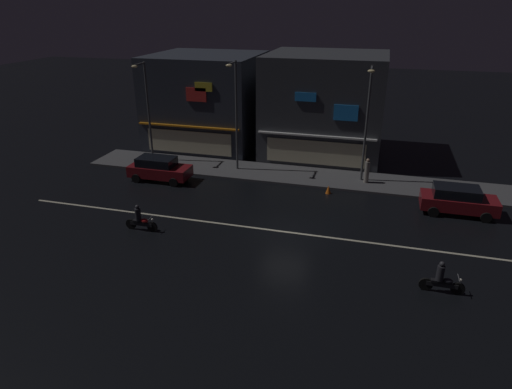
{
  "coord_description": "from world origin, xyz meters",
  "views": [
    {
      "loc": [
        4.24,
        -21.41,
        11.62
      ],
      "look_at": [
        -1.96,
        1.0,
        1.6
      ],
      "focal_mm": 31.43,
      "sensor_mm": 36.0,
      "label": 1
    }
  ],
  "objects_px": {
    "streetlamp_mid": "(235,109)",
    "motorcycle_following": "(442,280)",
    "streetlamp_east": "(367,116)",
    "motorcycle_lead": "(140,220)",
    "traffic_cone": "(328,189)",
    "parked_car_trailing": "(458,200)",
    "pedestrian_on_sidewalk": "(367,171)",
    "streetlamp_west": "(147,104)",
    "parked_car_near_kerb": "(159,168)"
  },
  "relations": [
    {
      "from": "streetlamp_mid",
      "to": "motorcycle_following",
      "type": "bearing_deg",
      "value": -42.62
    },
    {
      "from": "streetlamp_east",
      "to": "motorcycle_lead",
      "type": "relative_size",
      "value": 4.1
    },
    {
      "from": "streetlamp_mid",
      "to": "traffic_cone",
      "type": "height_order",
      "value": "streetlamp_mid"
    },
    {
      "from": "parked_car_trailing",
      "to": "motorcycle_lead",
      "type": "distance_m",
      "value": 18.44
    },
    {
      "from": "motorcycle_following",
      "to": "pedestrian_on_sidewalk",
      "type": "bearing_deg",
      "value": -77.53
    },
    {
      "from": "streetlamp_west",
      "to": "parked_car_near_kerb",
      "type": "relative_size",
      "value": 1.74
    },
    {
      "from": "parked_car_trailing",
      "to": "streetlamp_west",
      "type": "bearing_deg",
      "value": 170.5
    },
    {
      "from": "pedestrian_on_sidewalk",
      "to": "motorcycle_lead",
      "type": "bearing_deg",
      "value": 73.69
    },
    {
      "from": "traffic_cone",
      "to": "parked_car_near_kerb",
      "type": "bearing_deg",
      "value": -176.36
    },
    {
      "from": "pedestrian_on_sidewalk",
      "to": "parked_car_trailing",
      "type": "distance_m",
      "value": 6.34
    },
    {
      "from": "streetlamp_mid",
      "to": "pedestrian_on_sidewalk",
      "type": "distance_m",
      "value": 10.14
    },
    {
      "from": "parked_car_near_kerb",
      "to": "motorcycle_lead",
      "type": "bearing_deg",
      "value": 108.88
    },
    {
      "from": "motorcycle_lead",
      "to": "parked_car_near_kerb",
      "type": "bearing_deg",
      "value": -72.62
    },
    {
      "from": "streetlamp_west",
      "to": "parked_car_near_kerb",
      "type": "distance_m",
      "value": 5.59
    },
    {
      "from": "motorcycle_lead",
      "to": "traffic_cone",
      "type": "distance_m",
      "value": 12.28
    },
    {
      "from": "parked_car_near_kerb",
      "to": "motorcycle_following",
      "type": "relative_size",
      "value": 2.26
    },
    {
      "from": "motorcycle_lead",
      "to": "parked_car_trailing",
      "type": "bearing_deg",
      "value": -159.21
    },
    {
      "from": "motorcycle_following",
      "to": "traffic_cone",
      "type": "xyz_separation_m",
      "value": [
        -6.02,
        9.69,
        -0.36
      ]
    },
    {
      "from": "motorcycle_lead",
      "to": "streetlamp_west",
      "type": "bearing_deg",
      "value": -66.84
    },
    {
      "from": "streetlamp_east",
      "to": "parked_car_near_kerb",
      "type": "xyz_separation_m",
      "value": [
        -13.76,
        -3.31,
        -3.82
      ]
    },
    {
      "from": "pedestrian_on_sidewalk",
      "to": "traffic_cone",
      "type": "relative_size",
      "value": 3.13
    },
    {
      "from": "streetlamp_east",
      "to": "parked_car_trailing",
      "type": "distance_m",
      "value": 7.76
    },
    {
      "from": "streetlamp_mid",
      "to": "parked_car_near_kerb",
      "type": "height_order",
      "value": "streetlamp_mid"
    },
    {
      "from": "streetlamp_west",
      "to": "parked_car_trailing",
      "type": "distance_m",
      "value": 22.56
    },
    {
      "from": "streetlamp_mid",
      "to": "motorcycle_lead",
      "type": "relative_size",
      "value": 4.13
    },
    {
      "from": "motorcycle_following",
      "to": "motorcycle_lead",
      "type": "bearing_deg",
      "value": -11.14
    },
    {
      "from": "streetlamp_east",
      "to": "parked_car_near_kerb",
      "type": "height_order",
      "value": "streetlamp_east"
    },
    {
      "from": "streetlamp_east",
      "to": "parked_car_trailing",
      "type": "bearing_deg",
      "value": -31.47
    },
    {
      "from": "streetlamp_mid",
      "to": "motorcycle_following",
      "type": "height_order",
      "value": "streetlamp_mid"
    },
    {
      "from": "streetlamp_west",
      "to": "parked_car_trailing",
      "type": "relative_size",
      "value": 1.74
    },
    {
      "from": "streetlamp_east",
      "to": "parked_car_trailing",
      "type": "xyz_separation_m",
      "value": [
        5.77,
        -3.53,
        -3.82
      ]
    },
    {
      "from": "streetlamp_west",
      "to": "traffic_cone",
      "type": "xyz_separation_m",
      "value": [
        14.24,
        -2.7,
        -4.26
      ]
    },
    {
      "from": "streetlamp_west",
      "to": "traffic_cone",
      "type": "bearing_deg",
      "value": -10.74
    },
    {
      "from": "parked_car_near_kerb",
      "to": "parked_car_trailing",
      "type": "height_order",
      "value": "same"
    },
    {
      "from": "streetlamp_mid",
      "to": "streetlamp_east",
      "type": "xyz_separation_m",
      "value": [
        9.06,
        0.16,
        -0.02
      ]
    },
    {
      "from": "streetlamp_mid",
      "to": "motorcycle_following",
      "type": "distance_m",
      "value": 18.31
    },
    {
      "from": "parked_car_trailing",
      "to": "motorcycle_following",
      "type": "height_order",
      "value": "parked_car_trailing"
    },
    {
      "from": "streetlamp_west",
      "to": "parked_car_near_kerb",
      "type": "bearing_deg",
      "value": -54.87
    },
    {
      "from": "streetlamp_east",
      "to": "motorcycle_following",
      "type": "xyz_separation_m",
      "value": [
        4.07,
        -12.25,
        -4.06
      ]
    },
    {
      "from": "pedestrian_on_sidewalk",
      "to": "motorcycle_following",
      "type": "xyz_separation_m",
      "value": [
        3.72,
        -12.02,
        -0.31
      ]
    },
    {
      "from": "streetlamp_mid",
      "to": "parked_car_trailing",
      "type": "bearing_deg",
      "value": -12.79
    },
    {
      "from": "parked_car_trailing",
      "to": "motorcycle_lead",
      "type": "bearing_deg",
      "value": -157.72
    },
    {
      "from": "parked_car_near_kerb",
      "to": "traffic_cone",
      "type": "height_order",
      "value": "parked_car_near_kerb"
    },
    {
      "from": "streetlamp_east",
      "to": "motorcycle_following",
      "type": "bearing_deg",
      "value": -71.62
    },
    {
      "from": "streetlamp_west",
      "to": "motorcycle_following",
      "type": "height_order",
      "value": "streetlamp_west"
    },
    {
      "from": "streetlamp_mid",
      "to": "parked_car_near_kerb",
      "type": "distance_m",
      "value": 6.84
    },
    {
      "from": "streetlamp_east",
      "to": "streetlamp_mid",
      "type": "bearing_deg",
      "value": -178.97
    },
    {
      "from": "streetlamp_west",
      "to": "motorcycle_following",
      "type": "distance_m",
      "value": 24.07
    },
    {
      "from": "parked_car_near_kerb",
      "to": "streetlamp_west",
      "type": "bearing_deg",
      "value": -54.87
    },
    {
      "from": "motorcycle_following",
      "to": "traffic_cone",
      "type": "distance_m",
      "value": 11.42
    }
  ]
}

